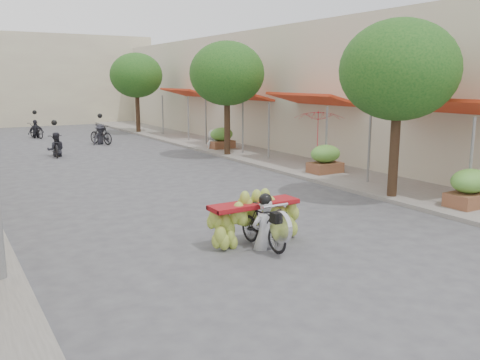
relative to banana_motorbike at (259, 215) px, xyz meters
name	(u,v)px	position (x,y,z in m)	size (l,w,h in m)	color
ground	(349,280)	(0.35, -2.42, -0.68)	(120.00, 120.00, 0.00)	#515156
sidewalk_right	(245,150)	(7.35, 12.58, -0.62)	(4.00, 60.00, 0.12)	gray
shophouse_row_right	(337,90)	(12.34, 11.58, 2.32)	(9.77, 40.00, 6.00)	beige
far_building	(20,80)	(0.35, 35.58, 2.82)	(20.00, 6.00, 7.00)	beige
street_tree_near	(399,71)	(5.75, 1.58, 3.10)	(3.40, 3.40, 5.25)	#3A2719
street_tree_mid	(227,74)	(5.75, 11.58, 3.10)	(3.40, 3.40, 5.25)	#3A2719
street_tree_far	(136,76)	(5.75, 23.58, 3.10)	(3.40, 3.40, 5.25)	#3A2719
produce_crate_near	(470,185)	(6.55, -0.42, 0.03)	(1.20, 0.88, 1.16)	brown
produce_crate_mid	(325,157)	(6.55, 5.58, 0.03)	(1.20, 0.88, 1.16)	brown
produce_crate_far	(222,136)	(6.55, 13.58, 0.03)	(1.20, 0.88, 1.16)	brown
banana_motorbike	(259,215)	(0.00, 0.00, 0.00)	(2.20, 1.80, 2.00)	black
market_umbrella	(320,110)	(6.55, 6.00, 1.76)	(2.35, 2.35, 1.67)	red
pedestrian	(213,130)	(6.17, 13.76, 0.37)	(1.04, 0.80, 1.86)	silver
bg_motorbike_a	(55,141)	(-1.07, 15.73, 0.06)	(0.88, 1.76, 1.95)	black
bg_motorbike_b	(101,130)	(1.99, 19.12, 0.15)	(1.21, 1.93, 1.95)	black
bg_motorbike_c	(36,125)	(-0.55, 24.21, 0.11)	(1.07, 1.74, 1.95)	black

